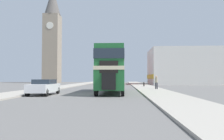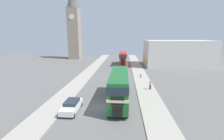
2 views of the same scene
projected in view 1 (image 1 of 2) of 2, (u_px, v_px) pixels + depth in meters
name	position (u px, v px, depth m)	size (l,w,h in m)	color
ground_plane	(89.00, 94.00, 20.67)	(120.00, 120.00, 0.00)	slate
sidewalk_right	(161.00, 94.00, 20.35)	(3.50, 120.00, 0.12)	#A8A093
sidewalk_left	(20.00, 93.00, 21.00)	(3.50, 120.00, 0.12)	#A8A093
double_decker_bus	(112.00, 68.00, 22.83)	(2.53, 10.95, 4.37)	#1E602D
bus_distant	(119.00, 74.00, 53.30)	(2.46, 9.74, 4.23)	red
car_parked_near	(44.00, 87.00, 19.61)	(1.78, 4.12, 1.41)	white
pedestrian_walking	(156.00, 82.00, 27.88)	(0.34, 0.34, 1.68)	#282833
bicycle_on_pavement	(144.00, 84.00, 36.25)	(0.05, 1.76, 0.78)	black
church_tower	(52.00, 34.00, 67.82)	(4.94, 4.94, 30.00)	gray
shop_building_block	(193.00, 67.00, 51.50)	(20.21, 11.99, 8.28)	silver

